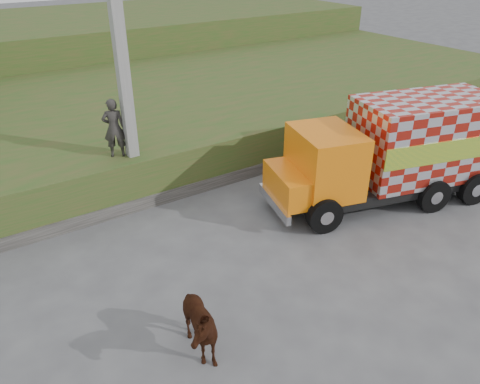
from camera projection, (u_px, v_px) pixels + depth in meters
ground at (251, 267)px, 11.31m from camera, size 120.00×120.00×0.00m
embankment at (107, 120)px, 18.29m from camera, size 40.00×12.00×1.50m
embankment_far at (33, 48)px, 26.74m from camera, size 40.00×12.00×3.00m
retaining_strip at (110, 209)px, 13.33m from camera, size 16.00×0.50×0.40m
utility_pole at (122, 65)px, 12.26m from camera, size 1.20×0.30×8.00m
cargo_truck at (396, 151)px, 13.59m from camera, size 7.14×3.83×3.04m
cow at (194, 325)px, 8.69m from camera, size 0.83×1.64×1.34m
pedestrian at (114, 128)px, 13.04m from camera, size 0.72×0.59×1.69m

